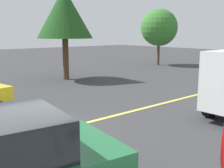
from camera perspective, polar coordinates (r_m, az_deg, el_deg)
The scene contains 4 objects.
ground_plane at distance 7.87m, azimuth -16.63°, elevation -10.46°, with size 80.00×80.00×0.00m, color #38383A.
lane_marking_centre at distance 9.40m, azimuth 0.37°, elevation -6.51°, with size 28.00×0.16×0.01m, color #E0D14C.
tree_left_verge at distance 24.22m, azimuth 9.59°, elevation 11.27°, with size 3.08×3.08×4.70m.
tree_centre_verge at distance 16.72m, azimuth -9.68°, elevation 13.99°, with size 3.21×3.21×5.27m.
Camera 1 is at (-2.91, -6.77, 2.75)m, focal length 44.87 mm.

